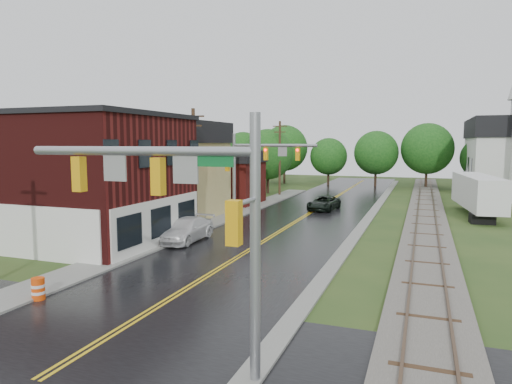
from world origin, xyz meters
The scene contains 21 objects.
ground centered at (0.00, 0.00, 0.00)m, with size 160.00×160.00×0.00m, color #28441A.
main_road centered at (0.00, 30.00, 0.00)m, with size 10.00×90.00×0.02m, color black.
cross_road centered at (0.00, 2.00, 0.00)m, with size 60.00×9.00×0.02m, color black.
curb_right centered at (5.40, 35.00, 0.00)m, with size 0.80×70.00×0.12m, color gray.
sidewalk_left centered at (-6.20, 25.00, 0.00)m, with size 2.40×50.00×0.12m, color gray.
brick_building centered at (-12.48, 15.00, 4.15)m, with size 14.30×10.30×8.30m.
yellow_house centered at (-11.00, 26.00, 3.20)m, with size 8.00×7.00×6.40m, color tan.
darkred_building centered at (-10.00, 35.00, 2.20)m, with size 7.00×6.00×4.40m, color #3F0F0C.
railroad centered at (10.00, 35.00, 0.11)m, with size 3.20×80.00×0.30m.
traffic_signal_near centered at (3.47, 2.00, 4.97)m, with size 7.34×0.30×7.20m.
traffic_signal_far centered at (-3.47, 27.00, 4.97)m, with size 7.34×0.43×7.20m.
utility_pole_b centered at (-6.80, 22.00, 4.72)m, with size 1.80×0.28×9.00m.
utility_pole_c centered at (-6.80, 44.00, 4.72)m, with size 1.80×0.28×9.00m.
tree_left_a centered at (-19.85, 21.90, 5.11)m, with size 6.80×6.80×8.67m.
tree_left_b centered at (-17.85, 31.90, 5.72)m, with size 7.60×7.60×9.69m.
tree_left_c centered at (-13.85, 39.90, 4.51)m, with size 6.00×6.00×7.65m.
tree_left_e centered at (-8.85, 45.90, 4.81)m, with size 6.40×6.40×8.16m.
suv_dark centered at (0.80, 33.78, 0.67)m, with size 2.22×4.81×1.34m, color black.
pickup_white centered at (-4.80, 17.07, 0.74)m, with size 2.09×5.13×1.49m, color silver.
semi_trailer centered at (14.16, 34.99, 2.14)m, with size 3.62×11.23×3.56m.
construction_barrel centered at (-5.00, 4.99, 0.47)m, with size 0.52×0.52×0.93m, color #E04309.
Camera 1 is at (9.65, -8.92, 6.44)m, focal length 32.00 mm.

